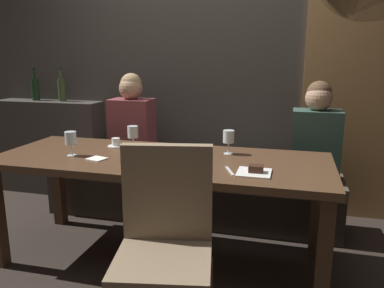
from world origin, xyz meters
name	(u,v)px	position (x,y,z in m)	size (l,w,h in m)	color
ground	(162,259)	(0.00, 0.00, 0.00)	(9.00, 9.00, 0.00)	black
back_wall_tiled	(203,44)	(0.00, 1.22, 1.50)	(6.00, 0.12, 3.00)	#423D38
arched_door	(362,59)	(1.35, 1.15, 1.36)	(0.90, 0.05, 2.55)	olive
back_counter	(52,147)	(-1.55, 1.04, 0.47)	(1.10, 0.28, 0.95)	#38342F
dining_table	(160,170)	(0.00, 0.00, 0.65)	(2.20, 0.84, 0.74)	#412B1C
banquette_bench	(188,194)	(0.00, 0.70, 0.23)	(2.50, 0.44, 0.45)	#312A23
chair_near_side	(165,236)	(0.28, -0.72, 0.56)	(0.52, 0.52, 0.98)	#4C3321
diner_redhead	(132,123)	(-0.51, 0.72, 0.83)	(0.36, 0.24, 0.80)	brown
diner_bearded	(316,134)	(1.01, 0.70, 0.81)	(0.36, 0.24, 0.76)	#2D473D
wine_bottle_dark_red	(35,88)	(-1.70, 1.05, 1.07)	(0.08, 0.08, 0.33)	black
wine_bottle_pale_label	(62,89)	(-1.40, 1.06, 1.07)	(0.08, 0.08, 0.33)	#384728
wine_glass_far_right	(229,137)	(0.42, 0.20, 0.86)	(0.08, 0.08, 0.16)	silver
wine_glass_end_right	(71,139)	(-0.59, -0.11, 0.86)	(0.08, 0.08, 0.16)	silver
wine_glass_far_left	(133,133)	(-0.27, 0.19, 0.85)	(0.08, 0.08, 0.16)	silver
espresso_cup	(116,143)	(-0.42, 0.20, 0.77)	(0.12, 0.12, 0.06)	white
dessert_plate	(255,171)	(0.64, -0.20, 0.75)	(0.19, 0.19, 0.05)	white
fork_on_table	(230,171)	(0.49, -0.20, 0.74)	(0.02, 0.17, 0.01)	silver
folded_napkin	(97,159)	(-0.38, -0.15, 0.74)	(0.11, 0.10, 0.01)	silver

